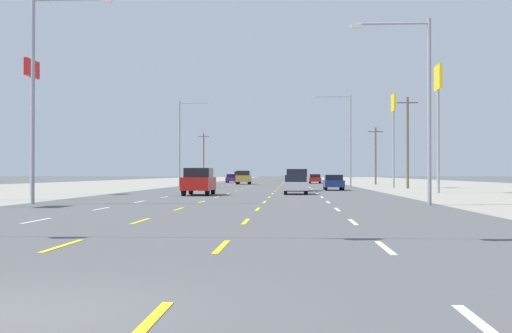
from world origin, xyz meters
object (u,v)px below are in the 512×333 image
at_px(pole_sign_left_row_1, 32,92).
at_px(streetlight_left_row_0, 40,84).
at_px(suv_inner_left_farther, 244,177).
at_px(streetlight_right_row_0, 421,97).
at_px(sedan_far_left_far, 202,181).
at_px(pole_sign_right_row_2, 393,116).
at_px(sedan_far_right_midfar, 334,182).
at_px(streetlight_right_row_1, 346,133).
at_px(suv_inner_left_nearest, 199,181).
at_px(suv_far_left_distant_b, 240,176).
at_px(streetlight_left_row_1, 183,137).
at_px(sedan_inner_right_near, 296,184).
at_px(sedan_far_left_distant_a, 232,178).
at_px(sedan_far_right_farthest, 315,179).
at_px(suv_inner_right_mid, 297,180).
at_px(pole_sign_right_row_1, 438,96).

relative_size(pole_sign_left_row_1, streetlight_left_row_0, 0.93).
distance_m(suv_inner_left_farther, streetlight_right_row_0, 64.02).
bearing_deg(streetlight_right_row_0, sedan_far_left_far, 111.73).
height_order(pole_sign_right_row_2, streetlight_right_row_0, pole_sign_right_row_2).
relative_size(sedan_far_right_midfar, streetlight_right_row_0, 0.48).
xyz_separation_m(streetlight_left_row_0, streetlight_right_row_1, (19.42, 44.91, 0.10)).
distance_m(suv_inner_left_nearest, streetlight_right_row_0, 20.10).
bearing_deg(pole_sign_right_row_2, pole_sign_left_row_1, -140.62).
relative_size(pole_sign_left_row_1, streetlight_right_row_1, 0.93).
relative_size(suv_far_left_distant_b, streetlight_left_row_1, 0.48).
relative_size(streetlight_left_row_0, streetlight_right_row_1, 1.00).
height_order(sedan_inner_right_near, streetlight_right_row_0, streetlight_right_row_0).
distance_m(sedan_far_left_distant_a, streetlight_right_row_0, 79.54).
distance_m(suv_inner_left_farther, streetlight_left_row_0, 62.94).
bearing_deg(sedan_far_right_midfar, sedan_far_left_distant_a, 106.13).
distance_m(suv_inner_left_farther, sedan_far_right_farthest, 13.58).
height_order(sedan_inner_right_near, streetlight_left_row_0, streetlight_left_row_0).
relative_size(suv_inner_left_nearest, streetlight_right_row_1, 0.45).
bearing_deg(sedan_far_right_farthest, sedan_far_right_midfar, -89.56).
bearing_deg(suv_far_left_distant_b, sedan_inner_right_near, -82.48).
bearing_deg(pole_sign_right_row_2, streetlight_right_row_0, -96.69).
height_order(suv_inner_left_nearest, pole_sign_left_row_1, pole_sign_left_row_1).
bearing_deg(sedan_far_right_midfar, suv_inner_left_farther, 108.22).
relative_size(sedan_far_left_far, streetlight_right_row_1, 0.41).
distance_m(pole_sign_right_row_2, streetlight_right_row_0, 40.78).
relative_size(suv_inner_left_nearest, streetlight_left_row_1, 0.48).
xyz_separation_m(suv_inner_left_nearest, pole_sign_left_row_1, (-12.75, 0.75, 6.68)).
height_order(suv_inner_left_farther, pole_sign_left_row_1, pole_sign_left_row_1).
height_order(suv_inner_right_mid, pole_sign_right_row_2, pole_sign_right_row_2).
xyz_separation_m(sedan_far_left_far, suv_far_left_distant_b, (-0.11, 56.11, 0.27)).
relative_size(suv_far_left_distant_b, streetlight_right_row_1, 0.45).
bearing_deg(pole_sign_left_row_1, suv_inner_right_mid, 29.71).
bearing_deg(sedan_far_left_distant_a, sedan_far_left_far, -90.44).
distance_m(suv_inner_left_nearest, sedan_far_left_distant_a, 63.31).
xyz_separation_m(sedan_far_right_midfar, sedan_far_left_distant_a, (-13.99, 48.39, 0.00)).
height_order(suv_far_left_distant_b, streetlight_right_row_0, streetlight_right_row_0).
xyz_separation_m(pole_sign_right_row_1, streetlight_left_row_1, (-24.84, 24.26, -1.99)).
bearing_deg(sedan_far_right_farthest, suv_far_left_distant_b, 117.14).
distance_m(sedan_far_left_far, streetlight_left_row_1, 6.38).
bearing_deg(suv_inner_right_mid, sedan_far_right_farthest, 85.93).
distance_m(sedan_far_right_farthest, streetlight_right_row_0, 71.15).
bearing_deg(pole_sign_right_row_2, streetlight_left_row_1, 169.54).
relative_size(suv_inner_left_nearest, pole_sign_right_row_2, 0.47).
bearing_deg(sedan_far_right_farthest, streetlight_left_row_1, -122.56).
relative_size(streetlight_right_row_0, streetlight_right_row_1, 0.86).
relative_size(suv_inner_left_farther, sedan_far_right_farthest, 1.09).
height_order(streetlight_left_row_0, streetlight_right_row_1, streetlight_right_row_1).
height_order(sedan_far_left_far, streetlight_left_row_1, streetlight_left_row_1).
xyz_separation_m(suv_inner_left_farther, pole_sign_right_row_2, (18.23, -22.00, 6.89)).
distance_m(suv_far_left_distant_b, streetlight_left_row_0, 98.50).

